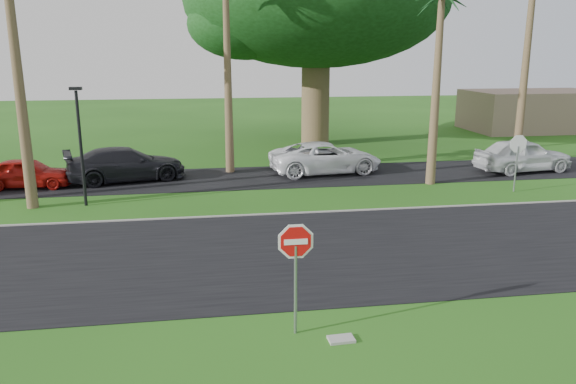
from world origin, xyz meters
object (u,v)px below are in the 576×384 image
(car_minivan, at_px, (326,158))
(car_pickup, at_px, (523,155))
(stop_sign_near, at_px, (296,256))
(car_dark, at_px, (126,165))
(stop_sign_far, at_px, (518,151))
(car_red, at_px, (27,173))

(car_minivan, relative_size, car_pickup, 1.13)
(stop_sign_near, height_order, car_minivan, stop_sign_near)
(car_pickup, bearing_deg, stop_sign_near, 128.97)
(car_dark, bearing_deg, car_minivan, -102.73)
(stop_sign_near, height_order, car_dark, stop_sign_near)
(stop_sign_far, relative_size, car_dark, 0.48)
(car_pickup, bearing_deg, car_minivan, 75.77)
(stop_sign_far, xyz_separation_m, car_red, (-21.11, 3.99, -1.11))
(stop_sign_near, distance_m, car_red, 17.84)
(car_minivan, height_order, car_pickup, car_pickup)
(stop_sign_far, relative_size, car_pickup, 0.54)
(stop_sign_far, height_order, car_dark, stop_sign_far)
(stop_sign_far, bearing_deg, car_dark, -15.53)
(car_dark, bearing_deg, car_pickup, -107.08)
(car_red, distance_m, car_dark, 4.25)
(stop_sign_near, xyz_separation_m, car_minivan, (4.21, 15.99, -1.00))
(stop_sign_near, height_order, stop_sign_far, same)
(stop_sign_near, bearing_deg, car_red, 122.66)
(stop_sign_near, xyz_separation_m, car_pickup, (14.12, 14.79, -0.94))
(car_dark, xyz_separation_m, car_minivan, (9.63, 0.28, -0.02))
(stop_sign_near, relative_size, car_red, 0.67)
(stop_sign_near, xyz_separation_m, car_dark, (-5.42, 15.70, -0.99))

